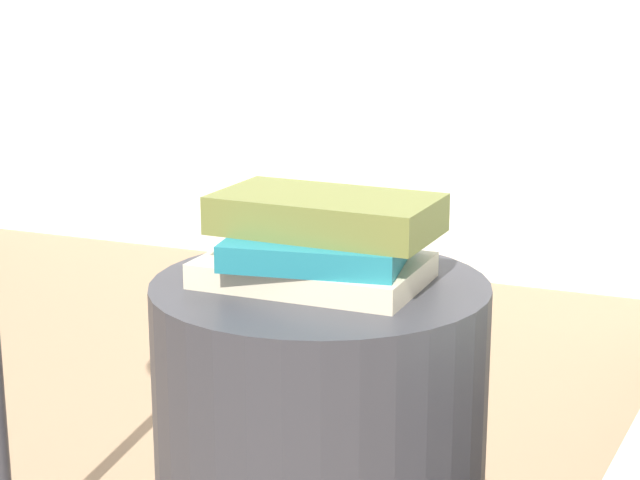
% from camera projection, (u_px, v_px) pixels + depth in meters
% --- Properties ---
extents(book_cream, '(0.29, 0.19, 0.03)m').
position_uv_depth(book_cream, '(314.00, 270.00, 1.41)').
color(book_cream, beige).
rests_on(book_cream, side_table).
extents(book_teal, '(0.25, 0.23, 0.03)m').
position_uv_depth(book_teal, '(324.00, 246.00, 1.40)').
color(book_teal, '#1E727F').
rests_on(book_teal, book_cream).
extents(book_olive, '(0.29, 0.17, 0.05)m').
position_uv_depth(book_olive, '(326.00, 214.00, 1.40)').
color(book_olive, olive).
rests_on(book_olive, book_teal).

